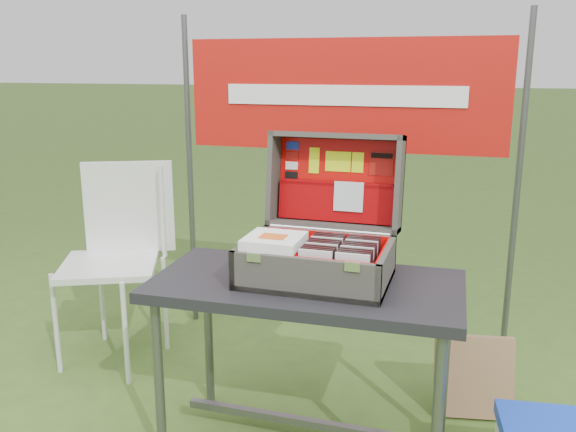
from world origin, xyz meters
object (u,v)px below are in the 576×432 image
(table, at_px, (306,368))
(chair, at_px, (109,268))
(suitcase, at_px, (321,210))
(cardboard_box, at_px, (474,376))

(table, xyz_separation_m, chair, (-1.11, 0.43, 0.14))
(suitcase, relative_size, cardboard_box, 1.56)
(suitcase, height_order, cardboard_box, suitcase)
(suitcase, relative_size, chair, 0.54)
(chair, bearing_deg, suitcase, -41.87)
(suitcase, bearing_deg, cardboard_box, 33.73)
(table, height_order, cardboard_box, table)
(table, distance_m, suitcase, 0.60)
(cardboard_box, bearing_deg, chair, 170.32)
(suitcase, distance_m, cardboard_box, 1.04)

